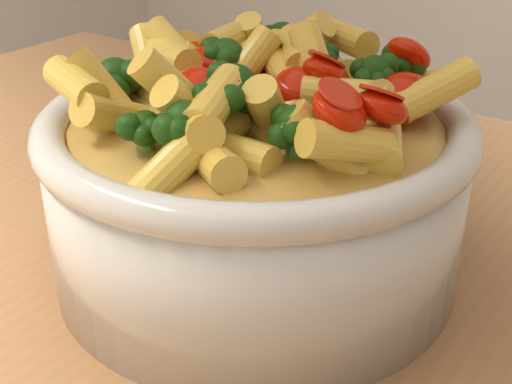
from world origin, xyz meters
The scene contains 2 objects.
serving_bowl centered at (-0.06, 0.05, 0.96)m, with size 0.26×0.26×0.11m.
pasta_salad centered at (-0.06, 0.05, 1.02)m, with size 0.20×0.20×0.05m.
Camera 1 is at (0.16, -0.27, 1.15)m, focal length 50.00 mm.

